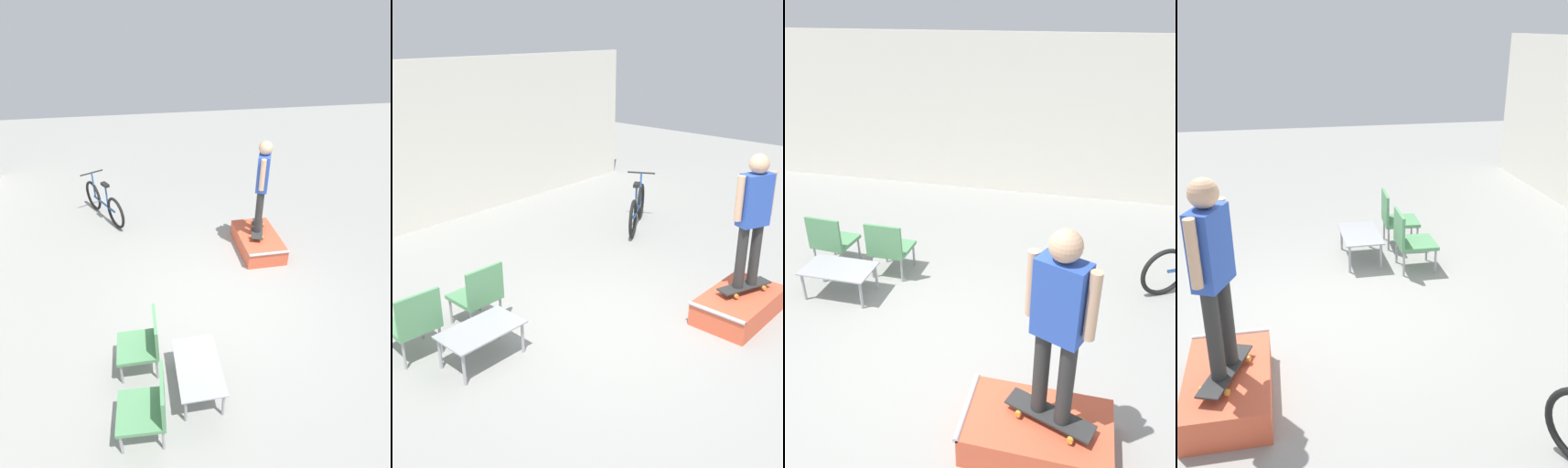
% 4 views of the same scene
% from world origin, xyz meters
% --- Properties ---
extents(ground_plane, '(24.00, 24.00, 0.00)m').
position_xyz_m(ground_plane, '(0.00, 0.00, 0.00)').
color(ground_plane, gray).
extents(house_wall_back, '(12.00, 0.06, 3.00)m').
position_xyz_m(house_wall_back, '(0.00, 4.86, 1.50)').
color(house_wall_back, white).
rests_on(house_wall_back, ground_plane).
extents(skate_ramp_box, '(1.27, 0.74, 0.34)m').
position_xyz_m(skate_ramp_box, '(1.34, -1.01, 0.16)').
color(skate_ramp_box, '#DB5638').
rests_on(skate_ramp_box, ground_plane).
extents(skateboard_on_ramp, '(0.78, 0.45, 0.07)m').
position_xyz_m(skateboard_on_ramp, '(1.43, -1.01, 0.40)').
color(skateboard_on_ramp, '#2D2D2D').
rests_on(skateboard_on_ramp, skate_ramp_box).
extents(person_skater, '(0.53, 0.33, 1.71)m').
position_xyz_m(person_skater, '(1.43, -1.01, 1.42)').
color(person_skater, '#2D2D2D').
rests_on(person_skater, skateboard_on_ramp).
extents(coffee_table, '(0.91, 0.54, 0.41)m').
position_xyz_m(coffee_table, '(-1.46, 0.67, 0.36)').
color(coffee_table, '#9E9EA3').
rests_on(coffee_table, ground_plane).
extents(patio_chair_left, '(0.55, 0.55, 0.84)m').
position_xyz_m(patio_chair_left, '(-1.90, 1.28, 0.46)').
color(patio_chair_left, '#99999E').
rests_on(patio_chair_left, ground_plane).
extents(patio_chair_right, '(0.53, 0.53, 0.84)m').
position_xyz_m(patio_chair_right, '(-1.02, 1.28, 0.46)').
color(patio_chair_right, '#99999E').
rests_on(patio_chair_right, ground_plane).
extents(bicycle, '(1.56, 0.89, 0.95)m').
position_xyz_m(bicycle, '(3.10, 1.94, 0.36)').
color(bicycle, black).
rests_on(bicycle, ground_plane).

